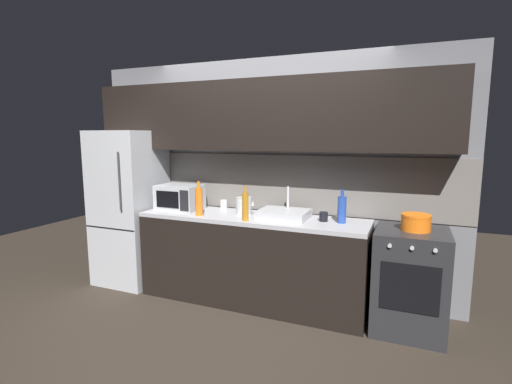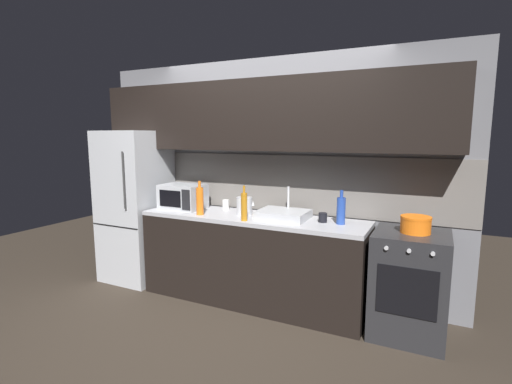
# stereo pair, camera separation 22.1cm
# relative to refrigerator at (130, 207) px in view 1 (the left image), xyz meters

# --- Properties ---
(ground_plane) EXTENTS (10.00, 10.00, 0.00)m
(ground_plane) POSITION_rel_refrigerator_xyz_m (1.54, -0.90, -0.88)
(ground_plane) COLOR #2D261E
(back_wall) EXTENTS (4.06, 0.44, 2.50)m
(back_wall) POSITION_rel_refrigerator_xyz_m (1.54, 0.30, 0.67)
(back_wall) COLOR slate
(back_wall) RESTS_ON ground
(counter_run) EXTENTS (2.32, 0.60, 0.90)m
(counter_run) POSITION_rel_refrigerator_xyz_m (1.54, 0.00, -0.43)
(counter_run) COLOR black
(counter_run) RESTS_ON ground
(refrigerator) EXTENTS (0.68, 0.69, 1.75)m
(refrigerator) POSITION_rel_refrigerator_xyz_m (0.00, 0.00, 0.00)
(refrigerator) COLOR #ADAFB5
(refrigerator) RESTS_ON ground
(oven_range) EXTENTS (0.60, 0.62, 0.90)m
(oven_range) POSITION_rel_refrigerator_xyz_m (3.04, -0.00, -0.43)
(oven_range) COLOR #232326
(oven_range) RESTS_ON ground
(microwave) EXTENTS (0.46, 0.35, 0.27)m
(microwave) POSITION_rel_refrigerator_xyz_m (0.68, 0.02, 0.16)
(microwave) COLOR #A8AAAF
(microwave) RESTS_ON counter_run
(sink_basin) EXTENTS (0.48, 0.38, 0.30)m
(sink_basin) POSITION_rel_refrigerator_xyz_m (1.87, 0.03, 0.06)
(sink_basin) COLOR #ADAFB5
(sink_basin) RESTS_ON counter_run
(kettle) EXTENTS (0.20, 0.16, 0.20)m
(kettle) POSITION_rel_refrigerator_xyz_m (1.43, 0.04, 0.11)
(kettle) COLOR #B7BABF
(kettle) RESTS_ON counter_run
(wine_bottle_blue) EXTENTS (0.08, 0.08, 0.31)m
(wine_bottle_blue) POSITION_rel_refrigerator_xyz_m (2.43, 0.04, 0.15)
(wine_bottle_blue) COLOR #234299
(wine_bottle_blue) RESTS_ON counter_run
(wine_bottle_amber) EXTENTS (0.06, 0.06, 0.34)m
(wine_bottle_amber) POSITION_rel_refrigerator_xyz_m (1.57, -0.22, 0.16)
(wine_bottle_amber) COLOR #B27019
(wine_bottle_amber) RESTS_ON counter_run
(wine_bottle_orange) EXTENTS (0.08, 0.08, 0.35)m
(wine_bottle_orange) POSITION_rel_refrigerator_xyz_m (1.04, -0.17, 0.17)
(wine_bottle_orange) COLOR orange
(wine_bottle_orange) RESTS_ON counter_run
(mug_white) EXTENTS (0.07, 0.07, 0.11)m
(mug_white) POSITION_rel_refrigerator_xyz_m (1.13, 0.18, 0.08)
(mug_white) COLOR silver
(mug_white) RESTS_ON counter_run
(mug_dark) EXTENTS (0.08, 0.08, 0.09)m
(mug_dark) POSITION_rel_refrigerator_xyz_m (2.26, 0.04, 0.07)
(mug_dark) COLOR black
(mug_dark) RESTS_ON counter_run
(cooking_pot) EXTENTS (0.24, 0.24, 0.14)m
(cooking_pot) POSITION_rel_refrigerator_xyz_m (3.06, 0.00, 0.09)
(cooking_pot) COLOR orange
(cooking_pot) RESTS_ON oven_range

